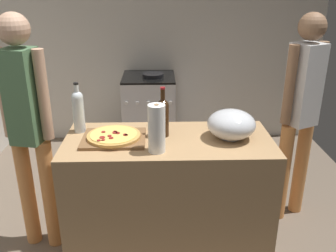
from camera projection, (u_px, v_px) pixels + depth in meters
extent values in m
cube|color=#6B5B4C|center=(149.00, 198.00, 3.43)|extent=(4.13, 3.44, 0.02)
cube|color=beige|center=(149.00, 34.00, 4.30)|extent=(4.13, 0.10, 2.60)
cube|color=tan|center=(168.00, 201.00, 2.52)|extent=(1.34, 0.61, 0.94)
cube|color=brown|center=(114.00, 139.00, 2.33)|extent=(0.40, 0.32, 0.02)
cylinder|color=tan|center=(114.00, 136.00, 2.32)|extent=(0.34, 0.34, 0.02)
cylinder|color=#EAC660|center=(114.00, 134.00, 2.32)|extent=(0.30, 0.30, 0.00)
cylinder|color=maroon|center=(115.00, 132.00, 2.35)|extent=(0.02, 0.02, 0.01)
cylinder|color=maroon|center=(103.00, 132.00, 2.34)|extent=(0.03, 0.03, 0.01)
cylinder|color=maroon|center=(102.00, 137.00, 2.26)|extent=(0.03, 0.03, 0.01)
cylinder|color=maroon|center=(110.00, 136.00, 2.28)|extent=(0.02, 0.02, 0.01)
cylinder|color=maroon|center=(103.00, 140.00, 2.23)|extent=(0.02, 0.02, 0.01)
cylinder|color=maroon|center=(118.00, 133.00, 2.33)|extent=(0.03, 0.03, 0.01)
cylinder|color=maroon|center=(126.00, 135.00, 2.30)|extent=(0.02, 0.02, 0.01)
cylinder|color=maroon|center=(115.00, 133.00, 2.33)|extent=(0.03, 0.03, 0.01)
cylinder|color=maroon|center=(125.00, 135.00, 2.30)|extent=(0.03, 0.03, 0.01)
cylinder|color=maroon|center=(99.00, 141.00, 2.22)|extent=(0.02, 0.02, 0.01)
cylinder|color=maroon|center=(126.00, 135.00, 2.30)|extent=(0.02, 0.02, 0.01)
cylinder|color=maroon|center=(111.00, 138.00, 2.25)|extent=(0.03, 0.03, 0.01)
cylinder|color=#B2B2B7|center=(230.00, 137.00, 2.36)|extent=(0.13, 0.13, 0.01)
ellipsoid|color=silver|center=(231.00, 124.00, 2.33)|extent=(0.31, 0.31, 0.19)
cylinder|color=white|center=(157.00, 129.00, 2.13)|extent=(0.10, 0.10, 0.29)
cylinder|color=#997551|center=(157.00, 128.00, 2.12)|extent=(0.03, 0.03, 0.30)
cylinder|color=silver|center=(79.00, 115.00, 2.42)|extent=(0.08, 0.08, 0.24)
sphere|color=silver|center=(77.00, 97.00, 2.38)|extent=(0.08, 0.08, 0.08)
cylinder|color=silver|center=(76.00, 89.00, 2.36)|extent=(0.03, 0.03, 0.06)
cylinder|color=black|center=(76.00, 84.00, 2.34)|extent=(0.03, 0.03, 0.01)
cylinder|color=#331E0F|center=(163.00, 121.00, 2.36)|extent=(0.08, 0.08, 0.21)
sphere|color=#331E0F|center=(163.00, 106.00, 2.32)|extent=(0.08, 0.08, 0.08)
cylinder|color=#331E0F|center=(163.00, 96.00, 2.30)|extent=(0.03, 0.03, 0.09)
cylinder|color=maroon|center=(163.00, 88.00, 2.28)|extent=(0.03, 0.03, 0.01)
cube|color=#B7B7BC|center=(149.00, 114.00, 4.25)|extent=(0.58, 0.60, 0.87)
cube|color=black|center=(149.00, 77.00, 4.09)|extent=(0.58, 0.60, 0.02)
cylinder|color=silver|center=(126.00, 103.00, 3.86)|extent=(0.04, 0.02, 0.04)
cylinder|color=silver|center=(137.00, 103.00, 3.87)|extent=(0.04, 0.02, 0.04)
cylinder|color=silver|center=(148.00, 103.00, 3.87)|extent=(0.04, 0.02, 0.04)
cylinder|color=silver|center=(159.00, 103.00, 3.87)|extent=(0.04, 0.02, 0.04)
cylinder|color=silver|center=(170.00, 103.00, 3.88)|extent=(0.04, 0.02, 0.04)
cylinder|color=black|center=(153.00, 75.00, 4.04)|extent=(0.23, 0.23, 0.04)
cylinder|color=#D88C4C|center=(27.00, 193.00, 2.70)|extent=(0.11, 0.11, 0.85)
cylinder|color=#D88C4C|center=(50.00, 195.00, 2.67)|extent=(0.11, 0.11, 0.85)
cube|color=#4C724C|center=(24.00, 97.00, 2.41)|extent=(0.23, 0.23, 0.64)
cylinder|color=tan|center=(4.00, 94.00, 2.43)|extent=(0.08, 0.08, 0.61)
cylinder|color=tan|center=(43.00, 96.00, 2.38)|extent=(0.08, 0.08, 0.61)
sphere|color=tan|center=(13.00, 29.00, 2.25)|extent=(0.21, 0.21, 0.21)
cylinder|color=#D88C4C|center=(301.00, 167.00, 3.08)|extent=(0.11, 0.11, 0.84)
cylinder|color=#D88C4C|center=(283.00, 173.00, 3.00)|extent=(0.11, 0.11, 0.84)
cube|color=silver|center=(304.00, 85.00, 2.77)|extent=(0.27, 0.27, 0.63)
cylinder|color=#936B4C|center=(318.00, 81.00, 2.82)|extent=(0.08, 0.08, 0.60)
cylinder|color=#936B4C|center=(290.00, 85.00, 2.70)|extent=(0.08, 0.08, 0.60)
sphere|color=#936B4C|center=(312.00, 26.00, 2.61)|extent=(0.20, 0.20, 0.20)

